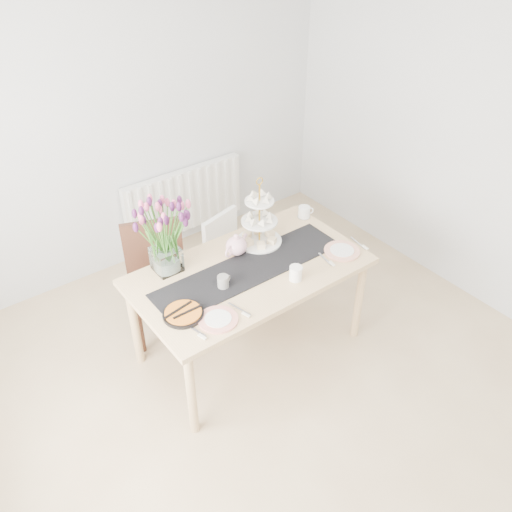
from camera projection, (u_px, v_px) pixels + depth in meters
room_shell at (304, 256)px, 2.87m from camera, size 4.50×4.50×4.50m
radiator at (185, 200)px, 5.03m from camera, size 1.20×0.08×0.60m
dining_table at (250, 278)px, 3.73m from camera, size 1.60×0.90×0.75m
chair_brown at (157, 271)px, 4.04m from camera, size 0.58×0.58×0.89m
chair_white at (230, 253)px, 4.38m from camera, size 0.48×0.48×0.76m
table_runner at (250, 268)px, 3.69m from camera, size 1.40×0.35×0.01m
tulip_vase at (163, 227)px, 3.48m from camera, size 0.63×0.63×0.54m
cake_stand at (259, 227)px, 3.86m from camera, size 0.33×0.33×0.48m
teapot at (236, 246)px, 3.78m from camera, size 0.29×0.27×0.16m
cream_jug at (304, 212)px, 4.20m from camera, size 0.12×0.12×0.09m
tart_tin at (183, 314)px, 3.30m from camera, size 0.25×0.25×0.03m
mug_grey at (223, 282)px, 3.50m from camera, size 0.09×0.09×0.09m
mug_white at (296, 273)px, 3.57m from camera, size 0.10×0.10×0.10m
plate_left at (218, 319)px, 3.27m from camera, size 0.30×0.30×0.01m
plate_right at (342, 251)px, 3.85m from camera, size 0.29×0.29×0.01m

